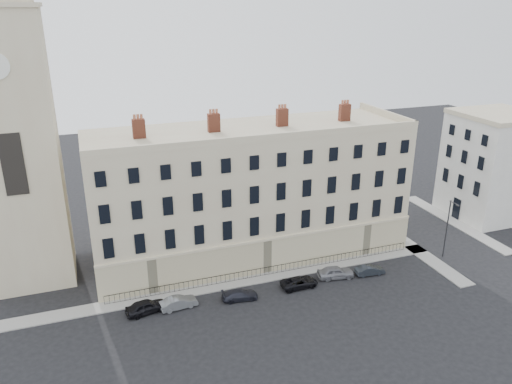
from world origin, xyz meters
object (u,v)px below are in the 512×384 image
Objects in this scene: car_d at (299,282)px; car_e at (336,272)px; car_b at (179,303)px; car_a at (146,307)px; car_c at (240,295)px; streetlamp at (448,226)px; car_f at (370,270)px.

car_d is 4.53m from car_e.
car_b is at bearing 99.23° from car_e.
car_b is at bearing -104.09° from car_a.
streetlamp reaches higher than car_c.
car_a is 1.21× the size of car_f.
streetlamp reaches higher than car_a.
car_b is at bearing 174.40° from streetlamp.
car_e is at bearing -80.88° from car_c.
car_c is 0.92× the size of car_e.
car_a reaches higher than car_c.
car_a reaches higher than car_b.
streetlamp is at bearing -81.89° from car_f.
car_a is 0.99× the size of car_e.
car_d is at bearing -101.87° from car_a.
car_d is 8.41m from car_f.
car_d is (12.76, -0.47, -0.05)m from car_b.
car_a is 3.11m from car_b.
car_a reaches higher than car_f.
car_e is 3.95m from car_f.
car_c is 1.11× the size of car_f.
car_a is at bearing 79.19° from car_b.
car_a is at bearing 98.53° from car_e.
car_a is 0.99× the size of car_d.
car_d is at bearing -98.04° from car_b.
car_f is at bearing -97.92° from car_b.
streetlamp reaches higher than car_b.
car_e reaches higher than car_a.
car_d reaches higher than car_c.
car_b is at bearing 87.20° from car_d.
car_c is 0.92× the size of car_d.
car_c is at bearing -104.65° from car_a.
car_a is 15.88m from car_d.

